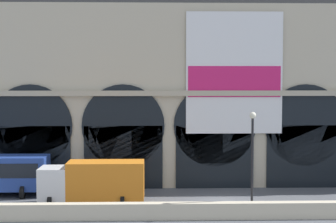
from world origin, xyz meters
TOP-DOWN VIEW (x-y plane):
  - ground_plane at (0.00, 0.00)m, footprint 200.00×200.00m
  - quay_parapet_wall at (0.00, -4.48)m, footprint 90.00×0.70m
  - station_building at (0.03, 7.52)m, footprint 47.02×5.44m
  - box_truck_midwest at (-9.42, -0.33)m, footprint 7.50×2.91m
  - street_lamp_quayside at (1.45, -3.68)m, footprint 0.44×0.44m

SIDE VIEW (x-z plane):
  - ground_plane at x=0.00m, z-range 0.00..0.00m
  - quay_parapet_wall at x=0.00m, z-range 0.00..1.08m
  - box_truck_midwest at x=-9.42m, z-range 0.14..3.26m
  - street_lamp_quayside at x=1.45m, z-range 0.96..7.86m
  - station_building at x=0.03m, z-range -0.32..19.71m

